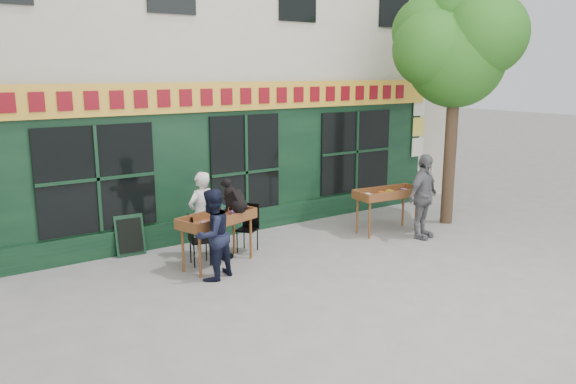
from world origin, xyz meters
The scene contains 14 objects.
ground centered at (0.00, 0.00, 0.00)m, with size 80.00×80.00×0.00m, color slate.
building centered at (0.00, 5.97, 4.97)m, with size 14.00×7.26×10.00m.
street_tree centered at (4.34, 0.36, 4.11)m, with size 3.05×2.90×5.60m.
book_cart_center centered at (-1.56, 0.71, 0.82)m, with size 1.61×1.03×0.99m.
dog centered at (-1.21, 0.66, 1.29)m, with size 0.34×0.60×0.60m, color black, non-canonical shape.
woman centered at (-1.56, 1.36, 0.83)m, with size 0.60×0.40×1.66m, color silver.
book_cart_right centered at (2.55, 0.52, 0.82)m, with size 1.55×0.76×0.99m.
man_right centered at (2.85, -0.23, 0.91)m, with size 1.07×0.44×1.82m, color slate.
bistro_table centered at (-1.26, 1.03, 0.54)m, with size 0.60×0.60×0.76m.
bistro_chair_left centered at (-1.90, 0.95, 0.56)m, with size 0.43×0.43×0.95m.
bistro_chair_right centered at (-0.64, 1.13, 0.56)m, with size 0.50×0.50×0.95m.
potted_plant centered at (-1.26, 1.03, 0.91)m, with size 0.15×0.10×0.29m, color gray.
man_left centered at (-1.96, 0.13, 0.79)m, with size 0.77×0.60×1.58m, color black.
chalkboard centered at (-2.69, 2.19, 0.40)m, with size 0.57×0.24×0.79m.
Camera 1 is at (-6.13, -8.14, 3.51)m, focal length 35.00 mm.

